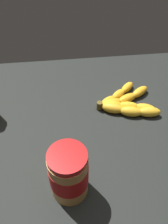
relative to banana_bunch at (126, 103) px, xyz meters
The scene contains 3 objects.
ground_plane 14.56cm from the banana_bunch, 18.60° to the left, with size 98.19×74.37×4.89cm, color black.
banana_bunch is the anchor object (origin of this frame).
peanut_butter_jar 37.24cm from the banana_bunch, 52.49° to the left, with size 9.71×9.71×16.02cm.
Camera 1 is at (8.66, 53.02, 58.66)cm, focal length 37.07 mm.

